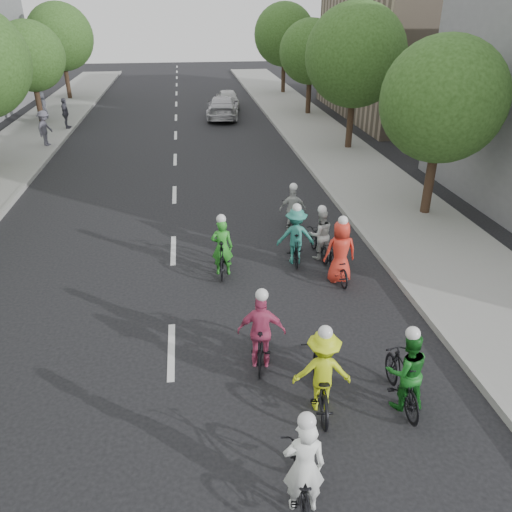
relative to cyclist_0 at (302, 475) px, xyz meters
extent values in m
plane|color=black|center=(-1.98, 3.97, -0.59)|extent=(120.00, 120.00, 0.00)
cube|color=#999993|center=(-8.03, 13.97, -0.50)|extent=(0.18, 80.00, 0.18)
cube|color=gray|center=(6.02, 13.97, -0.51)|extent=(4.00, 80.00, 0.15)
cube|color=#999993|center=(4.07, 13.97, -0.50)|extent=(0.18, 80.00, 0.18)
cube|color=gray|center=(14.02, 27.97, 3.41)|extent=(10.00, 14.00, 8.00)
cylinder|color=black|center=(-10.18, 27.97, 0.55)|extent=(0.32, 0.32, 2.27)
sphere|color=#254416|center=(-10.18, 27.97, 3.39)|extent=(4.00, 4.00, 4.00)
cylinder|color=black|center=(-10.18, 36.97, 0.65)|extent=(0.32, 0.32, 2.48)
sphere|color=#254416|center=(-10.18, 36.97, 3.94)|extent=(4.80, 4.80, 4.80)
cylinder|color=black|center=(6.82, 10.57, 0.55)|extent=(0.32, 0.32, 2.27)
sphere|color=#254416|center=(6.82, 10.57, 3.39)|extent=(4.00, 4.00, 4.00)
cylinder|color=black|center=(6.82, 19.57, 0.65)|extent=(0.32, 0.32, 2.48)
sphere|color=#254416|center=(6.82, 19.57, 3.94)|extent=(4.80, 4.80, 4.80)
cylinder|color=black|center=(6.82, 28.57, 0.55)|extent=(0.32, 0.32, 2.27)
sphere|color=#254416|center=(6.82, 28.57, 3.39)|extent=(4.00, 4.00, 4.00)
cylinder|color=black|center=(6.82, 37.57, 0.65)|extent=(0.32, 0.32, 2.48)
sphere|color=#254416|center=(6.82, 37.57, 3.94)|extent=(4.80, 4.80, 4.80)
imported|color=black|center=(0.00, 0.04, -0.16)|extent=(0.75, 1.69, 0.86)
imported|color=white|center=(0.00, -0.06, 0.26)|extent=(0.66, 0.47, 1.69)
sphere|color=white|center=(0.00, -0.06, 1.12)|extent=(0.26, 0.26, 0.26)
imported|color=black|center=(2.31, 1.85, -0.08)|extent=(0.55, 1.72, 1.02)
imported|color=#16631C|center=(2.31, 1.75, 0.21)|extent=(0.80, 0.64, 1.60)
sphere|color=white|center=(2.31, 1.75, 1.04)|extent=(0.26, 0.26, 0.26)
imported|color=black|center=(0.80, 2.03, -0.09)|extent=(0.88, 1.94, 0.99)
imported|color=#CDE419|center=(0.80, 1.93, 0.24)|extent=(1.13, 0.74, 1.65)
sphere|color=white|center=(0.80, 1.93, 1.08)|extent=(0.26, 0.26, 0.26)
imported|color=black|center=(-0.11, 3.37, -0.12)|extent=(0.72, 1.61, 0.93)
imported|color=#CE4878|center=(-0.11, 3.27, 0.25)|extent=(1.04, 0.58, 1.67)
sphere|color=white|center=(-0.11, 3.27, 1.10)|extent=(0.26, 0.26, 0.26)
imported|color=black|center=(2.47, 6.58, -0.17)|extent=(0.59, 1.61, 0.84)
imported|color=red|center=(2.47, 6.48, 0.28)|extent=(0.86, 0.57, 1.74)
sphere|color=white|center=(2.47, 6.48, 1.17)|extent=(0.26, 0.26, 0.26)
imported|color=black|center=(-0.59, 7.41, -0.06)|extent=(0.67, 1.80, 1.05)
imported|color=green|center=(-0.59, 7.31, 0.22)|extent=(0.63, 0.45, 1.62)
sphere|color=white|center=(-0.59, 7.31, 1.05)|extent=(0.26, 0.26, 0.26)
imported|color=black|center=(2.30, 7.98, -0.18)|extent=(0.66, 1.58, 0.81)
imported|color=silver|center=(2.30, 7.88, 0.16)|extent=(0.77, 0.63, 1.50)
sphere|color=white|center=(2.30, 7.88, 0.93)|extent=(0.26, 0.26, 0.26)
imported|color=black|center=(1.53, 7.80, -0.10)|extent=(0.59, 1.65, 0.97)
imported|color=#2B8274|center=(1.53, 7.70, 0.24)|extent=(1.12, 0.70, 1.66)
sphere|color=white|center=(1.53, 7.70, 1.10)|extent=(0.26, 0.26, 0.26)
imported|color=black|center=(1.91, 10.05, -0.15)|extent=(0.70, 1.70, 0.87)
imported|color=silver|center=(1.91, 9.95, 0.15)|extent=(0.90, 0.43, 1.49)
sphere|color=white|center=(1.91, 9.95, 0.92)|extent=(0.26, 0.26, 0.26)
imported|color=silver|center=(1.08, 28.38, 0.12)|extent=(2.49, 5.06, 1.42)
imported|color=silver|center=(1.73, 32.40, 0.04)|extent=(1.51, 3.71, 1.26)
imported|color=#575563|center=(-8.52, 22.04, 0.44)|extent=(0.92, 1.27, 1.76)
imported|color=#4E4E5B|center=(-8.28, 26.01, 0.42)|extent=(0.51, 1.04, 1.72)
imported|color=#494A55|center=(-10.31, 29.25, 0.36)|extent=(0.73, 0.90, 1.59)
camera|label=1|loc=(-1.36, -4.90, 6.14)|focal=35.00mm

